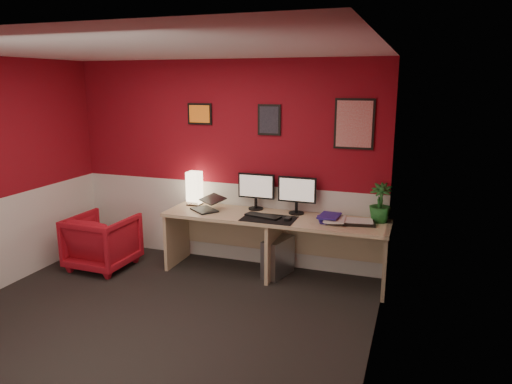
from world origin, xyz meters
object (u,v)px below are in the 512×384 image
object	(u,v)px
desk	(274,247)
monitor_left	(256,186)
monitor_right	(297,189)
armchair	(103,241)
laptop	(204,202)
potted_plant	(380,203)
zen_tray	(359,222)
pc_tower	(278,257)
shoji_lamp	(194,189)

from	to	relation	value
desk	monitor_left	world-z (taller)	monitor_left
monitor_right	armchair	distance (m)	2.46
laptop	monitor_right	size ratio (longest dim) A/B	0.57
potted_plant	armchair	distance (m)	3.33
laptop	zen_tray	xyz separation A→B (m)	(1.81, 0.07, -0.09)
desk	pc_tower	world-z (taller)	desk
desk	zen_tray	bearing A→B (deg)	1.62
monitor_right	potted_plant	size ratio (longest dim) A/B	1.35
laptop	monitor_right	bearing A→B (deg)	50.29
shoji_lamp	zen_tray	size ratio (longest dim) A/B	1.14
zen_tray	pc_tower	size ratio (longest dim) A/B	0.78
pc_tower	zen_tray	bearing A→B (deg)	13.09
laptop	potted_plant	distance (m)	2.03
shoji_lamp	pc_tower	distance (m)	1.34
zen_tray	monitor_right	bearing A→B (deg)	166.92
zen_tray	armchair	xyz separation A→B (m)	(-3.01, -0.45, -0.41)
laptop	potted_plant	world-z (taller)	potted_plant
potted_plant	laptop	bearing A→B (deg)	-173.80
shoji_lamp	monitor_right	size ratio (longest dim) A/B	0.69
monitor_left	zen_tray	distance (m)	1.30
laptop	monitor_right	xyz separation A→B (m)	(1.07, 0.24, 0.18)
monitor_left	pc_tower	bearing A→B (deg)	-28.49
monitor_left	monitor_right	distance (m)	0.51
potted_plant	pc_tower	size ratio (longest dim) A/B	0.95
monitor_right	pc_tower	world-z (taller)	monitor_right
armchair	shoji_lamp	bearing A→B (deg)	-146.56
monitor_left	zen_tray	xyz separation A→B (m)	(1.25, -0.20, -0.28)
laptop	potted_plant	xyz separation A→B (m)	(2.02, 0.22, 0.10)
potted_plant	monitor_left	bearing A→B (deg)	178.03
zen_tray	potted_plant	world-z (taller)	potted_plant
shoji_lamp	potted_plant	size ratio (longest dim) A/B	0.93
monitor_right	armchair	bearing A→B (deg)	-164.68
laptop	monitor_left	xyz separation A→B (m)	(0.56, 0.27, 0.18)
armchair	zen_tray	bearing A→B (deg)	-170.01
desk	laptop	size ratio (longest dim) A/B	7.88
zen_tray	potted_plant	bearing A→B (deg)	36.70
laptop	monitor_right	distance (m)	1.11
desk	pc_tower	distance (m)	0.15
potted_plant	pc_tower	xyz separation A→B (m)	(-1.12, -0.13, -0.72)
monitor_right	pc_tower	xyz separation A→B (m)	(-0.17, -0.15, -0.80)
potted_plant	pc_tower	bearing A→B (deg)	-173.21
pc_tower	desk	bearing A→B (deg)	-113.00
shoji_lamp	zen_tray	world-z (taller)	shoji_lamp
monitor_right	potted_plant	bearing A→B (deg)	-1.17
monitor_right	pc_tower	bearing A→B (deg)	-138.77
monitor_left	zen_tray	size ratio (longest dim) A/B	1.66
laptop	zen_tray	distance (m)	1.82
laptop	pc_tower	distance (m)	1.09
pc_tower	monitor_right	bearing A→B (deg)	55.53
zen_tray	armchair	size ratio (longest dim) A/B	0.48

